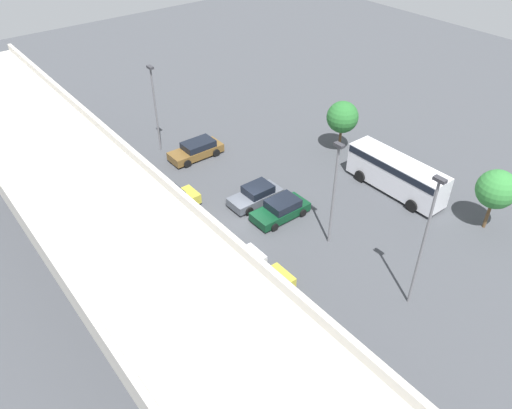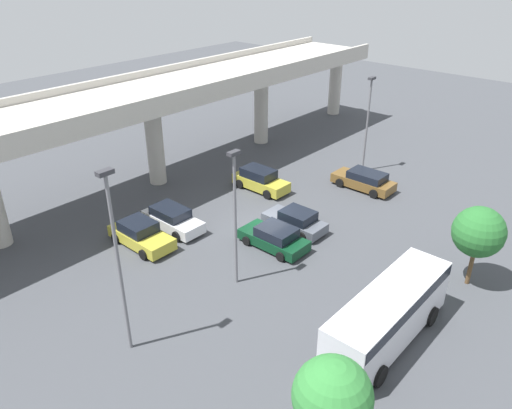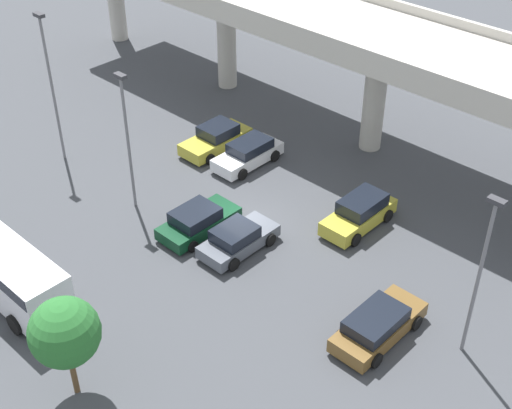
{
  "view_description": "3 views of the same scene",
  "coord_description": "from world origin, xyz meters",
  "px_view_note": "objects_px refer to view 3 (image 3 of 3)",
  "views": [
    {
      "loc": [
        -23.74,
        18.04,
        23.2
      ],
      "look_at": [
        -0.86,
        0.02,
        1.71
      ],
      "focal_mm": 35.0,
      "sensor_mm": 36.0,
      "label": 1
    },
    {
      "loc": [
        -22.4,
        -18.97,
        16.91
      ],
      "look_at": [
        -1.01,
        -0.07,
        2.23
      ],
      "focal_mm": 35.0,
      "sensor_mm": 36.0,
      "label": 2
    },
    {
      "loc": [
        21.43,
        -21.57,
        23.06
      ],
      "look_at": [
        0.91,
        0.06,
        1.83
      ],
      "focal_mm": 50.0,
      "sensor_mm": 36.0,
      "label": 3
    }
  ],
  "objects_px": {
    "parked_car_1": "(248,153)",
    "shuttle_bus": "(2,265)",
    "parked_car_0": "(216,139)",
    "lamp_post_near_aisle": "(481,267)",
    "parked_car_5": "(378,325)",
    "parked_car_3": "(238,239)",
    "lamp_post_by_overpass": "(127,132)",
    "tree_front_centre": "(65,333)",
    "parked_car_4": "(360,213)",
    "parked_car_2": "(198,221)",
    "lamp_post_mid_lot": "(51,79)"
  },
  "relations": [
    {
      "from": "lamp_post_near_aisle",
      "to": "tree_front_centre",
      "type": "bearing_deg",
      "value": -128.44
    },
    {
      "from": "parked_car_5",
      "to": "lamp_post_mid_lot",
      "type": "height_order",
      "value": "lamp_post_mid_lot"
    },
    {
      "from": "tree_front_centre",
      "to": "lamp_post_near_aisle",
      "type": "bearing_deg",
      "value": 51.56
    },
    {
      "from": "parked_car_4",
      "to": "parked_car_0",
      "type": "bearing_deg",
      "value": -91.44
    },
    {
      "from": "parked_car_3",
      "to": "shuttle_bus",
      "type": "xyz_separation_m",
      "value": [
        -5.65,
        -9.79,
        1.02
      ]
    },
    {
      "from": "parked_car_2",
      "to": "lamp_post_by_overpass",
      "type": "relative_size",
      "value": 0.57
    },
    {
      "from": "parked_car_5",
      "to": "shuttle_bus",
      "type": "height_order",
      "value": "shuttle_bus"
    },
    {
      "from": "shuttle_bus",
      "to": "parked_car_3",
      "type": "bearing_deg",
      "value": -119.96
    },
    {
      "from": "parked_car_1",
      "to": "shuttle_bus",
      "type": "distance_m",
      "value": 16.14
    },
    {
      "from": "parked_car_0",
      "to": "parked_car_5",
      "type": "xyz_separation_m",
      "value": [
        16.76,
        -6.33,
        -0.02
      ]
    },
    {
      "from": "parked_car_1",
      "to": "parked_car_0",
      "type": "bearing_deg",
      "value": -87.93
    },
    {
      "from": "shuttle_bus",
      "to": "tree_front_centre",
      "type": "xyz_separation_m",
      "value": [
        7.31,
        -1.21,
        1.63
      ]
    },
    {
      "from": "parked_car_1",
      "to": "lamp_post_near_aisle",
      "type": "distance_m",
      "value": 18.2
    },
    {
      "from": "parked_car_1",
      "to": "tree_front_centre",
      "type": "xyz_separation_m",
      "value": [
        7.01,
        -17.32,
        2.61
      ]
    },
    {
      "from": "parked_car_3",
      "to": "shuttle_bus",
      "type": "distance_m",
      "value": 11.35
    },
    {
      "from": "shuttle_bus",
      "to": "lamp_post_mid_lot",
      "type": "xyz_separation_m",
      "value": [
        -8.4,
        8.85,
        3.57
      ]
    },
    {
      "from": "parked_car_5",
      "to": "lamp_post_by_overpass",
      "type": "height_order",
      "value": "lamp_post_by_overpass"
    },
    {
      "from": "parked_car_1",
      "to": "shuttle_bus",
      "type": "height_order",
      "value": "shuttle_bus"
    },
    {
      "from": "parked_car_3",
      "to": "lamp_post_mid_lot",
      "type": "distance_m",
      "value": 14.81
    },
    {
      "from": "parked_car_3",
      "to": "parked_car_2",
      "type": "bearing_deg",
      "value": 97.45
    },
    {
      "from": "parked_car_4",
      "to": "tree_front_centre",
      "type": "relative_size",
      "value": 0.97
    },
    {
      "from": "parked_car_0",
      "to": "parked_car_4",
      "type": "bearing_deg",
      "value": 88.56
    },
    {
      "from": "parked_car_1",
      "to": "parked_car_2",
      "type": "xyz_separation_m",
      "value": [
        2.74,
        -6.65,
        -0.05
      ]
    },
    {
      "from": "parked_car_3",
      "to": "lamp_post_mid_lot",
      "type": "height_order",
      "value": "lamp_post_mid_lot"
    },
    {
      "from": "parked_car_3",
      "to": "lamp_post_mid_lot",
      "type": "bearing_deg",
      "value": 93.85
    },
    {
      "from": "lamp_post_near_aisle",
      "to": "tree_front_centre",
      "type": "xyz_separation_m",
      "value": [
        -10.19,
        -12.84,
        -1.32
      ]
    },
    {
      "from": "parked_car_5",
      "to": "lamp_post_near_aisle",
      "type": "height_order",
      "value": "lamp_post_near_aisle"
    },
    {
      "from": "parked_car_3",
      "to": "tree_front_centre",
      "type": "relative_size",
      "value": 0.91
    },
    {
      "from": "parked_car_4",
      "to": "lamp_post_near_aisle",
      "type": "relative_size",
      "value": 0.58
    },
    {
      "from": "parked_car_3",
      "to": "parked_car_5",
      "type": "height_order",
      "value": "parked_car_5"
    },
    {
      "from": "shuttle_bus",
      "to": "lamp_post_by_overpass",
      "type": "distance_m",
      "value": 9.25
    },
    {
      "from": "parked_car_0",
      "to": "tree_front_centre",
      "type": "height_order",
      "value": "tree_front_centre"
    },
    {
      "from": "parked_car_3",
      "to": "parked_car_4",
      "type": "height_order",
      "value": "parked_car_4"
    },
    {
      "from": "parked_car_2",
      "to": "shuttle_bus",
      "type": "xyz_separation_m",
      "value": [
        -3.05,
        -9.45,
        1.03
      ]
    },
    {
      "from": "parked_car_0",
      "to": "lamp_post_mid_lot",
      "type": "distance_m",
      "value": 10.41
    },
    {
      "from": "parked_car_0",
      "to": "lamp_post_near_aisle",
      "type": "relative_size",
      "value": 0.58
    },
    {
      "from": "parked_car_5",
      "to": "parked_car_0",
      "type": "bearing_deg",
      "value": 69.31
    },
    {
      "from": "lamp_post_mid_lot",
      "to": "parked_car_2",
      "type": "bearing_deg",
      "value": 3.03
    },
    {
      "from": "parked_car_5",
      "to": "lamp_post_mid_lot",
      "type": "relative_size",
      "value": 0.53
    },
    {
      "from": "shuttle_bus",
      "to": "tree_front_centre",
      "type": "distance_m",
      "value": 7.59
    },
    {
      "from": "shuttle_bus",
      "to": "lamp_post_near_aisle",
      "type": "height_order",
      "value": "lamp_post_near_aisle"
    },
    {
      "from": "parked_car_2",
      "to": "parked_car_5",
      "type": "bearing_deg",
      "value": -88.87
    },
    {
      "from": "parked_car_0",
      "to": "parked_car_1",
      "type": "bearing_deg",
      "value": 92.07
    },
    {
      "from": "parked_car_5",
      "to": "shuttle_bus",
      "type": "xyz_separation_m",
      "value": [
        -14.39,
        -9.68,
        0.99
      ]
    },
    {
      "from": "parked_car_3",
      "to": "parked_car_1",
      "type": "bearing_deg",
      "value": 40.26
    },
    {
      "from": "parked_car_0",
      "to": "shuttle_bus",
      "type": "distance_m",
      "value": 16.21
    },
    {
      "from": "parked_car_5",
      "to": "lamp_post_by_overpass",
      "type": "relative_size",
      "value": 0.62
    },
    {
      "from": "parked_car_3",
      "to": "parked_car_4",
      "type": "distance_m",
      "value": 6.76
    },
    {
      "from": "parked_car_0",
      "to": "parked_car_2",
      "type": "distance_m",
      "value": 8.5
    },
    {
      "from": "parked_car_2",
      "to": "tree_front_centre",
      "type": "xyz_separation_m",
      "value": [
        4.27,
        -10.67,
        2.66
      ]
    }
  ]
}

